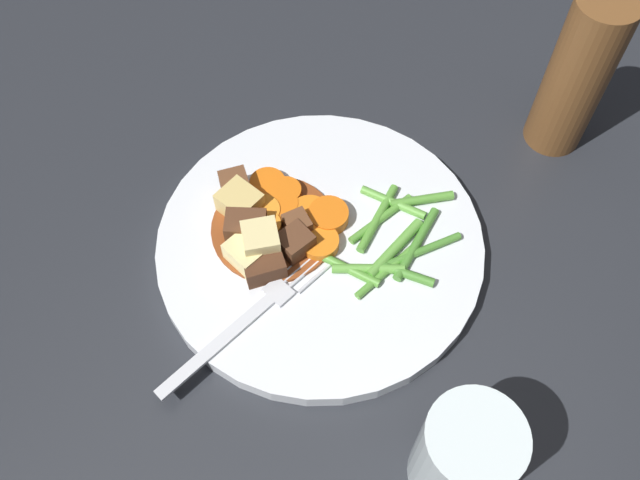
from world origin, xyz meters
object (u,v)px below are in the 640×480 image
(carrot_slice_1, at_px, (329,216))
(fork, at_px, (251,316))
(meat_chunk_2, at_px, (263,262))
(potato_chunk_0, at_px, (261,243))
(pepper_mill, at_px, (577,76))
(carrot_slice_3, at_px, (266,227))
(carrot_slice_7, at_px, (286,193))
(meat_chunk_4, at_px, (297,226))
(water_glass, at_px, (464,456))
(dinner_plate, at_px, (320,245))
(meat_chunk_0, at_px, (295,243))
(potato_chunk_1, at_px, (240,203))
(carrot_slice_4, at_px, (320,243))
(potato_chunk_2, at_px, (246,254))
(meat_chunk_3, at_px, (236,190))
(meat_chunk_1, at_px, (246,232))
(carrot_slice_5, at_px, (262,213))
(carrot_slice_6, at_px, (310,215))
(carrot_slice_2, at_px, (279,206))

(carrot_slice_1, height_order, fork, carrot_slice_1)
(meat_chunk_2, bearing_deg, potato_chunk_0, -80.53)
(fork, bearing_deg, pepper_mill, -140.22)
(carrot_slice_3, bearing_deg, carrot_slice_7, -109.58)
(meat_chunk_4, xyz_separation_m, water_glass, (-0.13, 0.19, 0.02))
(dinner_plate, xyz_separation_m, water_glass, (-0.11, 0.18, 0.04))
(meat_chunk_4, bearing_deg, meat_chunk_0, 89.34)
(meat_chunk_2, distance_m, pepper_mill, 0.32)
(potato_chunk_1, bearing_deg, meat_chunk_0, 144.90)
(carrot_slice_4, xyz_separation_m, potato_chunk_2, (0.06, 0.02, 0.01))
(carrot_slice_3, distance_m, meat_chunk_4, 0.03)
(pepper_mill, bearing_deg, meat_chunk_3, 20.06)
(carrot_slice_3, relative_size, meat_chunk_2, 0.82)
(meat_chunk_3, xyz_separation_m, water_glass, (-0.19, 0.22, 0.02))
(carrot_slice_4, distance_m, meat_chunk_1, 0.06)
(carrot_slice_5, relative_size, carrot_slice_6, 0.89)
(carrot_slice_3, bearing_deg, potato_chunk_1, -38.83)
(carrot_slice_2, xyz_separation_m, meat_chunk_4, (-0.02, 0.02, 0.00))
(carrot_slice_4, height_order, carrot_slice_5, carrot_slice_5)
(potato_chunk_1, bearing_deg, meat_chunk_1, 106.40)
(carrot_slice_7, xyz_separation_m, potato_chunk_0, (0.01, 0.06, 0.01))
(carrot_slice_3, xyz_separation_m, fork, (0.00, 0.08, -0.00))
(carrot_slice_2, xyz_separation_m, potato_chunk_1, (0.03, 0.00, 0.01))
(carrot_slice_3, bearing_deg, dinner_plate, 173.69)
(carrot_slice_3, bearing_deg, carrot_slice_1, -163.22)
(meat_chunk_1, distance_m, fork, 0.07)
(carrot_slice_4, distance_m, fork, 0.09)
(dinner_plate, xyz_separation_m, potato_chunk_2, (0.06, 0.02, 0.02))
(carrot_slice_1, height_order, carrot_slice_4, carrot_slice_1)
(potato_chunk_1, relative_size, meat_chunk_3, 1.02)
(potato_chunk_0, bearing_deg, carrot_slice_7, -103.37)
(carrot_slice_3, relative_size, carrot_slice_5, 0.85)
(water_glass, bearing_deg, carrot_slice_7, -57.35)
(potato_chunk_1, distance_m, pepper_mill, 0.31)
(carrot_slice_1, distance_m, carrot_slice_4, 0.03)
(meat_chunk_2, xyz_separation_m, meat_chunk_4, (-0.03, -0.04, -0.00))
(carrot_slice_4, height_order, meat_chunk_1, meat_chunk_1)
(meat_chunk_0, xyz_separation_m, meat_chunk_1, (0.04, -0.01, 0.00))
(carrot_slice_2, height_order, fork, carrot_slice_2)
(carrot_slice_2, distance_m, potato_chunk_2, 0.06)
(meat_chunk_1, relative_size, pepper_mill, 0.21)
(dinner_plate, xyz_separation_m, carrot_slice_2, (0.04, -0.03, 0.01))
(potato_chunk_2, relative_size, water_glass, 0.31)
(potato_chunk_2, bearing_deg, dinner_plate, -157.74)
(carrot_slice_2, distance_m, carrot_slice_4, 0.05)
(carrot_slice_5, bearing_deg, pepper_mill, -154.86)
(carrot_slice_3, xyz_separation_m, carrot_slice_6, (-0.04, -0.02, -0.00))
(carrot_slice_6, relative_size, water_glass, 0.37)
(carrot_slice_6, distance_m, meat_chunk_2, 0.06)
(potato_chunk_1, bearing_deg, potato_chunk_2, 103.31)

